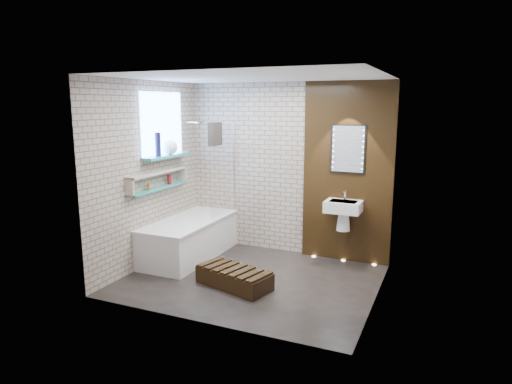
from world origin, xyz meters
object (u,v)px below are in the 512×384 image
at_px(led_mirror, 348,149).
at_px(walnut_step, 234,278).
at_px(washbasin, 343,211).
at_px(bath_screen, 223,171).
at_px(bathtub, 190,238).

relative_size(led_mirror, walnut_step, 0.73).
relative_size(washbasin, walnut_step, 0.60).
bearing_deg(bath_screen, led_mirror, 10.66).
bearing_deg(bath_screen, bathtub, -128.90).
xyz_separation_m(bathtub, led_mirror, (2.17, 0.78, 1.36)).
distance_m(washbasin, walnut_step, 1.86).
relative_size(bath_screen, washbasin, 2.41).
distance_m(washbasin, led_mirror, 0.88).
xyz_separation_m(bathtub, walnut_step, (1.12, -0.75, -0.18)).
relative_size(bath_screen, walnut_step, 1.45).
bearing_deg(walnut_step, bathtub, 146.14).
height_order(led_mirror, walnut_step, led_mirror).
distance_m(bathtub, washbasin, 2.32).
bearing_deg(led_mirror, bath_screen, -169.34).
bearing_deg(bathtub, bath_screen, 51.10).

